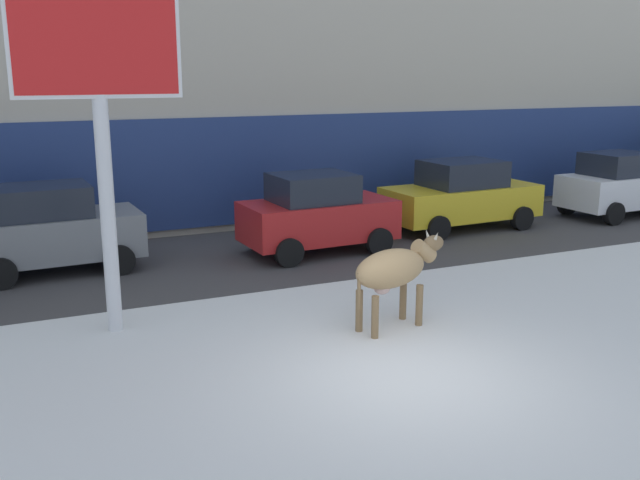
% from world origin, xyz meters
% --- Properties ---
extents(ground_plane, '(120.00, 120.00, 0.00)m').
position_xyz_m(ground_plane, '(0.00, 0.00, 0.00)').
color(ground_plane, white).
extents(road_strip, '(60.00, 5.60, 0.01)m').
position_xyz_m(road_strip, '(0.00, 7.32, 0.00)').
color(road_strip, '#423F3F').
rests_on(road_strip, ground).
extents(cow_tan, '(1.94, 0.90, 1.54)m').
position_xyz_m(cow_tan, '(0.78, 1.79, 0.99)').
color(cow_tan, tan).
rests_on(cow_tan, ground).
extents(billboard, '(2.52, 0.24, 5.56)m').
position_xyz_m(billboard, '(-3.43, 3.56, 4.31)').
color(billboard, silver).
rests_on(billboard, ground).
extents(car_grey_hatchback, '(3.57, 2.04, 1.86)m').
position_xyz_m(car_grey_hatchback, '(-4.05, 7.63, 0.93)').
color(car_grey_hatchback, slate).
rests_on(car_grey_hatchback, ground).
extents(car_red_hatchback, '(3.57, 2.04, 1.86)m').
position_xyz_m(car_red_hatchback, '(1.67, 6.86, 0.93)').
color(car_red_hatchback, red).
rests_on(car_red_hatchback, ground).
extents(car_yellow_sedan, '(4.27, 2.12, 1.84)m').
position_xyz_m(car_yellow_sedan, '(6.24, 7.64, 0.91)').
color(car_yellow_sedan, gold).
rests_on(car_yellow_sedan, ground).
extents(car_white_hatchback, '(3.57, 2.04, 1.86)m').
position_xyz_m(car_white_hatchback, '(11.43, 7.17, 0.93)').
color(car_white_hatchback, white).
rests_on(car_white_hatchback, ground).
extents(pedestrian_near_billboard, '(0.36, 0.24, 1.73)m').
position_xyz_m(pedestrian_near_billboard, '(-1.85, 10.65, 0.88)').
color(pedestrian_near_billboard, '#282833').
rests_on(pedestrian_near_billboard, ground).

